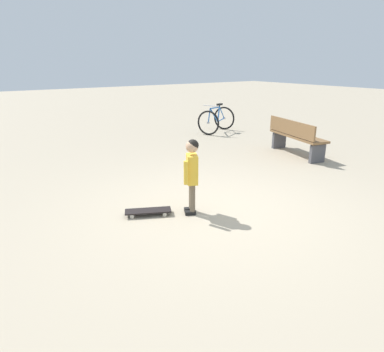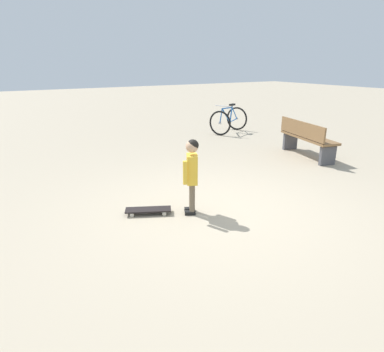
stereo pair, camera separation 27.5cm
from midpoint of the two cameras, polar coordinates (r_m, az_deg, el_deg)
name	(u,v)px [view 2 (the right image)]	position (r m, az deg, el deg)	size (l,w,h in m)	color
ground_plane	(225,210)	(4.95, 7.15, -5.77)	(50.00, 50.00, 0.00)	tan
child_person	(192,169)	(4.60, 1.70, 1.24)	(0.28, 0.34, 1.06)	brown
skateboard	(148,210)	(4.80, -5.74, -5.72)	(0.45, 0.66, 0.07)	black
bicycle_near	(229,120)	(10.36, 6.96, 9.34)	(1.08, 1.27, 0.85)	black
street_bench	(306,138)	(8.03, 19.62, 6.00)	(1.66, 0.82, 0.80)	brown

